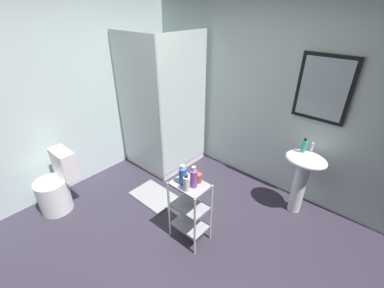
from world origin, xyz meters
TOP-DOWN VIEW (x-y plane):
  - ground_plane at (0.00, 0.00)m, footprint 4.20×4.20m
  - wall_back at (0.01, 1.85)m, footprint 4.20×0.14m
  - wall_left at (-1.85, 0.00)m, footprint 0.10×4.20m
  - shower_stall at (-1.23, 1.18)m, footprint 0.92×0.92m
  - pedestal_sink at (0.77, 1.52)m, footprint 0.46×0.37m
  - sink_faucet at (0.77, 1.64)m, footprint 0.03×0.03m
  - toilet at (-1.48, -0.40)m, footprint 0.37×0.49m
  - storage_cart at (0.07, 0.33)m, footprint 0.38×0.28m
  - hand_soap_bottle at (0.70, 1.55)m, footprint 0.05×0.05m
  - conditioner_bottle_purple at (0.12, 0.33)m, footprint 0.07×0.07m
  - lotion_bottle_white at (0.11, 0.24)m, footprint 0.06×0.06m
  - shampoo_bottle_blue at (0.01, 0.29)m, footprint 0.08×0.08m
  - rinse_cup at (0.11, 0.41)m, footprint 0.07×0.07m
  - bath_mat at (-0.75, 0.51)m, footprint 0.60×0.40m

SIDE VIEW (x-z plane):
  - ground_plane at x=0.00m, z-range -0.02..0.00m
  - bath_mat at x=-0.75m, z-range 0.00..0.02m
  - toilet at x=-1.48m, z-range -0.07..0.69m
  - storage_cart at x=0.07m, z-range 0.07..0.81m
  - shower_stall at x=-1.23m, z-range -0.54..1.46m
  - pedestal_sink at x=0.77m, z-range 0.17..0.98m
  - rinse_cup at x=0.11m, z-range 0.74..0.83m
  - lotion_bottle_white at x=0.11m, z-range 0.73..0.91m
  - shampoo_bottle_blue at x=0.01m, z-range 0.73..0.94m
  - conditioner_bottle_purple at x=0.12m, z-range 0.72..0.95m
  - sink_faucet at x=0.77m, z-range 0.81..0.91m
  - hand_soap_bottle at x=0.70m, z-range 0.80..0.97m
  - wall_left at x=-1.85m, z-range 0.00..2.50m
  - wall_back at x=0.01m, z-range 0.00..2.50m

